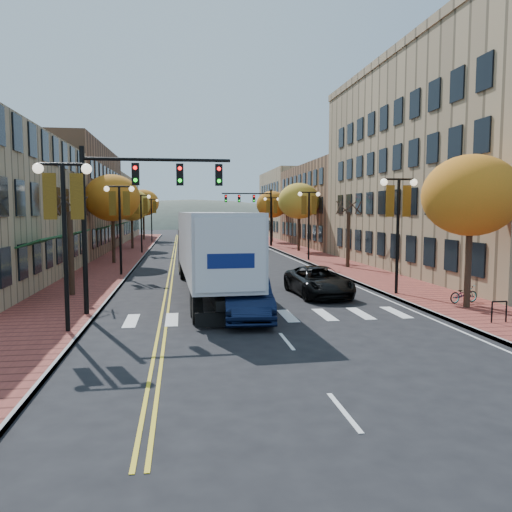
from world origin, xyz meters
name	(u,v)px	position (x,y,z in m)	size (l,w,h in m)	color
ground	(276,328)	(0.00, 0.00, 0.00)	(200.00, 200.00, 0.00)	black
sidewalk_left	(125,255)	(-9.00, 32.50, 0.07)	(4.00, 85.00, 0.15)	brown
sidewalk_right	(302,252)	(9.00, 32.50, 0.07)	(4.00, 85.00, 0.15)	brown
building_left_mid	(48,200)	(-17.00, 36.00, 5.50)	(12.00, 24.00, 11.00)	brown
building_left_far	(91,209)	(-17.00, 61.00, 4.75)	(12.00, 26.00, 9.50)	#9E8966
building_right_near	(482,169)	(18.50, 16.00, 7.50)	(15.00, 28.00, 15.00)	#997F5B
building_right_mid	(358,206)	(18.50, 42.00, 5.00)	(15.00, 24.00, 10.00)	brown
building_right_far	(312,204)	(18.50, 64.00, 5.50)	(15.00, 20.00, 11.00)	#9E8966
tree_left_a	(71,254)	(-9.00, 8.00, 2.25)	(0.28, 0.28, 4.20)	#382619
tree_left_b	(112,198)	(-9.00, 24.00, 5.45)	(4.48, 4.48, 7.21)	#382619
tree_left_c	(132,205)	(-9.00, 40.00, 5.05)	(4.16, 4.16, 6.69)	#382619
tree_left_d	(143,203)	(-9.00, 58.00, 5.60)	(4.61, 4.61, 7.42)	#382619
tree_right_a	(471,196)	(9.00, 2.00, 5.05)	(4.16, 4.16, 6.69)	#382619
tree_right_b	(348,239)	(9.00, 18.00, 2.25)	(0.28, 0.28, 4.20)	#382619
tree_right_c	(299,201)	(9.00, 34.00, 5.45)	(4.48, 4.48, 7.21)	#382619
tree_right_d	(272,204)	(9.00, 50.00, 5.29)	(4.35, 4.35, 7.00)	#382619
lamp_left_a	(64,214)	(-7.50, 0.00, 4.29)	(1.96, 0.36, 6.05)	black
lamp_left_b	(120,213)	(-7.50, 16.00, 4.29)	(1.96, 0.36, 6.05)	black
lamp_left_c	(141,212)	(-7.50, 34.00, 4.29)	(1.96, 0.36, 6.05)	black
lamp_left_d	(151,212)	(-7.50, 52.00, 4.29)	(1.96, 0.36, 6.05)	black
lamp_right_a	(398,213)	(7.50, 6.00, 4.29)	(1.96, 0.36, 6.05)	black
lamp_right_b	(309,212)	(7.50, 24.00, 4.29)	(1.96, 0.36, 6.05)	black
lamp_right_c	(272,212)	(7.50, 42.00, 4.29)	(1.96, 0.36, 6.05)	black
traffic_mast_near	(132,198)	(-5.48, 3.00, 4.92)	(6.10, 0.35, 7.00)	black
traffic_mast_far	(255,207)	(5.48, 42.00, 4.92)	(6.10, 0.34, 7.00)	black
semi_truck	(209,246)	(-2.03, 8.15, 2.53)	(3.40, 17.39, 4.33)	black
navy_sedan	(246,297)	(-0.89, 1.79, 0.88)	(1.87, 5.35, 1.76)	black
black_suv	(318,281)	(3.54, 6.71, 0.76)	(2.51, 5.44, 1.51)	black
car_far_white	(199,238)	(-1.01, 51.02, 0.65)	(1.53, 3.81, 1.30)	silver
car_far_silver	(223,234)	(3.30, 63.40, 0.70)	(1.95, 4.80, 1.39)	#94959B
car_far_oncoming	(210,233)	(1.25, 65.78, 0.76)	(1.60, 4.60, 1.51)	#94949A
bicycle	(464,294)	(9.45, 3.00, 0.56)	(0.54, 1.55, 0.81)	gray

